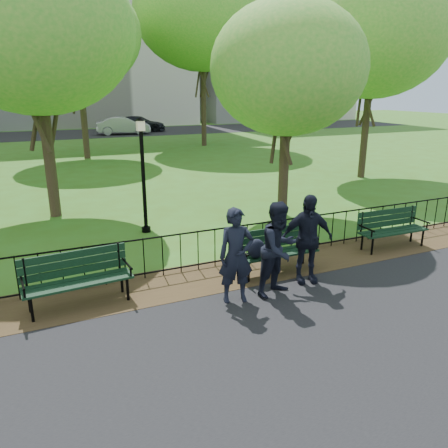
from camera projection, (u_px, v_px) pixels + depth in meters
name	position (u px, v px, depth m)	size (l,w,h in m)	color
ground	(285.00, 299.00, 8.30)	(120.00, 120.00, 0.00)	#3B6119
asphalt_path	(433.00, 415.00, 5.33)	(60.00, 9.20, 0.01)	black
dirt_strip	(249.00, 270.00, 9.60)	(60.00, 1.60, 0.01)	#382916
far_street	(76.00, 134.00, 38.79)	(70.00, 9.00, 0.01)	black
iron_fence	(239.00, 242.00, 9.89)	(24.06, 0.06, 1.00)	black
apartment_east	(264.00, 23.00, 56.76)	(20.00, 15.00, 24.00)	beige
park_bench_main	(269.00, 247.00, 9.23)	(1.83, 0.57, 1.04)	black
park_bench_left_a	(76.00, 273.00, 7.91)	(1.96, 0.75, 1.09)	black
park_bench_right_a	(391.00, 225.00, 10.84)	(1.84, 0.62, 1.04)	black
lamppost	(143.00, 171.00, 11.69)	(0.28, 0.28, 3.14)	black
tree_near_w	(34.00, 28.00, 12.15)	(5.62, 5.62, 7.84)	#2D2116
tree_near_e	(288.00, 68.00, 12.55)	(4.54, 4.54, 6.32)	#2D2116
tree_mid_e	(374.00, 33.00, 18.00)	(6.24, 6.24, 8.70)	#2D2116
tree_far_c	(76.00, 33.00, 23.20)	(6.88, 6.88, 9.59)	#2D2116
tree_far_e	(202.00, 10.00, 28.26)	(9.02, 9.02, 12.57)	#2D2116
person_left	(236.00, 256.00, 7.95)	(0.65, 0.43, 1.79)	black
person_mid	(279.00, 249.00, 8.25)	(0.89, 0.46, 1.83)	black
person_right	(307.00, 239.00, 8.78)	(1.08, 0.44, 1.84)	black
sedan_silver	(123.00, 126.00, 38.12)	(1.60, 4.60, 1.51)	#A2A4A9
sedan_dark	(139.00, 124.00, 40.91)	(1.96, 4.81, 1.40)	black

